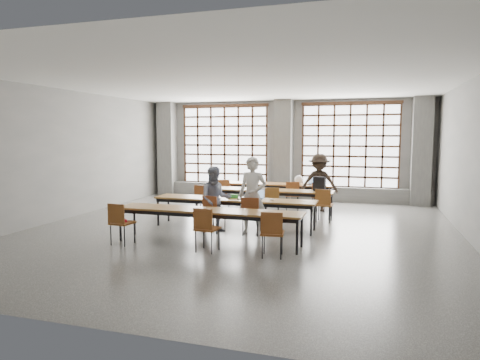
{
  "coord_description": "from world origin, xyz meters",
  "views": [
    {
      "loc": [
        2.92,
        -9.61,
        2.27
      ],
      "look_at": [
        -0.13,
        0.4,
        1.17
      ],
      "focal_mm": 32.0,
      "sensor_mm": 36.0,
      "label": 1
    }
  ],
  "objects_px": {
    "desk_row_b": "(263,191)",
    "chair_mid_centre": "(272,200)",
    "green_box": "(233,196)",
    "desk_row_d": "(208,213)",
    "laptop_front": "(257,196)",
    "student_female": "(215,199)",
    "mouse": "(272,200)",
    "chair_back_right": "(319,194)",
    "chair_mid_left": "(203,197)",
    "chair_back_left": "(224,190)",
    "laptop_back": "(314,182)",
    "phone": "(240,199)",
    "student_male": "(252,196)",
    "chair_back_mid": "(292,193)",
    "chair_mid_right": "(324,202)",
    "plastic_bag": "(299,180)",
    "chair_near_left": "(120,220)",
    "desk_row_a": "(271,185)",
    "red_pouch": "(122,221)",
    "student_back": "(319,183)",
    "chair_front_left": "(213,210)",
    "backpack": "(319,184)",
    "chair_near_right": "(272,229)",
    "desk_row_c": "(234,201)",
    "chair_near_mid": "(206,225)",
    "chair_front_right": "(251,212)"
  },
  "relations": [
    {
      "from": "chair_front_left",
      "to": "laptop_front",
      "type": "bearing_deg",
      "value": 40.29
    },
    {
      "from": "chair_back_right",
      "to": "chair_mid_centre",
      "type": "distance_m",
      "value": 1.88
    },
    {
      "from": "mouse",
      "to": "green_box",
      "type": "height_order",
      "value": "green_box"
    },
    {
      "from": "desk_row_d",
      "to": "phone",
      "type": "distance_m",
      "value": 1.54
    },
    {
      "from": "desk_row_c",
      "to": "chair_front_left",
      "type": "relative_size",
      "value": 4.55
    },
    {
      "from": "desk_row_d",
      "to": "chair_back_left",
      "type": "bearing_deg",
      "value": 105.12
    },
    {
      "from": "desk_row_d",
      "to": "chair_front_left",
      "type": "xyz_separation_m",
      "value": [
        -0.27,
        1.0,
        -0.13
      ]
    },
    {
      "from": "green_box",
      "to": "chair_near_left",
      "type": "bearing_deg",
      "value": -126.23
    },
    {
      "from": "student_female",
      "to": "laptop_front",
      "type": "height_order",
      "value": "student_female"
    },
    {
      "from": "desk_row_d",
      "to": "chair_mid_right",
      "type": "relative_size",
      "value": 4.55
    },
    {
      "from": "desk_row_a",
      "to": "desk_row_d",
      "type": "distance_m",
      "value": 5.13
    },
    {
      "from": "phone",
      "to": "chair_back_left",
      "type": "bearing_deg",
      "value": 115.95
    },
    {
      "from": "chair_back_mid",
      "to": "chair_mid_left",
      "type": "bearing_deg",
      "value": -146.12
    },
    {
      "from": "chair_mid_right",
      "to": "desk_row_b",
      "type": "bearing_deg",
      "value": 160.68
    },
    {
      "from": "chair_near_left",
      "to": "desk_row_d",
      "type": "bearing_deg",
      "value": 20.23
    },
    {
      "from": "chair_back_right",
      "to": "chair_near_right",
      "type": "height_order",
      "value": "same"
    },
    {
      "from": "chair_front_left",
      "to": "desk_row_d",
      "type": "bearing_deg",
      "value": -74.9
    },
    {
      "from": "chair_mid_left",
      "to": "mouse",
      "type": "distance_m",
      "value": 2.69
    },
    {
      "from": "red_pouch",
      "to": "chair_mid_right",
      "type": "bearing_deg",
      "value": 42.87
    },
    {
      "from": "student_back",
      "to": "mouse",
      "type": "bearing_deg",
      "value": -113.28
    },
    {
      "from": "chair_back_left",
      "to": "chair_mid_left",
      "type": "bearing_deg",
      "value": -93.62
    },
    {
      "from": "chair_mid_right",
      "to": "plastic_bag",
      "type": "xyz_separation_m",
      "value": [
        -1.01,
        2.22,
        0.34
      ]
    },
    {
      "from": "student_female",
      "to": "mouse",
      "type": "bearing_deg",
      "value": -4.58
    },
    {
      "from": "laptop_front",
      "to": "plastic_bag",
      "type": "height_order",
      "value": "plastic_bag"
    },
    {
      "from": "chair_front_right",
      "to": "phone",
      "type": "relative_size",
      "value": 6.77
    },
    {
      "from": "chair_back_right",
      "to": "laptop_back",
      "type": "distance_m",
      "value": 0.82
    },
    {
      "from": "mouse",
      "to": "phone",
      "type": "distance_m",
      "value": 0.77
    },
    {
      "from": "student_back",
      "to": "chair_back_left",
      "type": "bearing_deg",
      "value": 173.32
    },
    {
      "from": "chair_near_left",
      "to": "backpack",
      "type": "relative_size",
      "value": 2.2
    },
    {
      "from": "phone",
      "to": "laptop_back",
      "type": "bearing_deg",
      "value": 70.83
    },
    {
      "from": "desk_row_d",
      "to": "laptop_front",
      "type": "distance_m",
      "value": 1.84
    },
    {
      "from": "chair_back_mid",
      "to": "green_box",
      "type": "distance_m",
      "value": 2.97
    },
    {
      "from": "chair_back_right",
      "to": "chair_mid_centre",
      "type": "height_order",
      "value": "same"
    },
    {
      "from": "desk_row_c",
      "to": "chair_mid_right",
      "type": "height_order",
      "value": "chair_mid_right"
    },
    {
      "from": "green_box",
      "to": "desk_row_d",
      "type": "bearing_deg",
      "value": -90.09
    },
    {
      "from": "chair_near_mid",
      "to": "chair_near_left",
      "type": "bearing_deg",
      "value": -180.0
    },
    {
      "from": "chair_back_left",
      "to": "phone",
      "type": "height_order",
      "value": "chair_back_left"
    },
    {
      "from": "plastic_bag",
      "to": "chair_back_left",
      "type": "bearing_deg",
      "value": -163.47
    },
    {
      "from": "desk_row_c",
      "to": "student_female",
      "type": "distance_m",
      "value": 0.59
    },
    {
      "from": "chair_back_mid",
      "to": "chair_mid_left",
      "type": "relative_size",
      "value": 1.0
    },
    {
      "from": "desk_row_d",
      "to": "chair_mid_centre",
      "type": "distance_m",
      "value": 3.04
    },
    {
      "from": "chair_back_right",
      "to": "green_box",
      "type": "height_order",
      "value": "chair_back_right"
    },
    {
      "from": "desk_row_b",
      "to": "chair_mid_centre",
      "type": "bearing_deg",
      "value": -56.7
    },
    {
      "from": "chair_back_left",
      "to": "laptop_back",
      "type": "xyz_separation_m",
      "value": [
        2.74,
        0.74,
        0.25
      ]
    },
    {
      "from": "desk_row_d",
      "to": "chair_near_mid",
      "type": "height_order",
      "value": "chair_near_mid"
    },
    {
      "from": "chair_mid_left",
      "to": "chair_mid_right",
      "type": "bearing_deg",
      "value": 0.0
    },
    {
      "from": "mouse",
      "to": "chair_mid_right",
      "type": "bearing_deg",
      "value": 51.52
    },
    {
      "from": "chair_back_mid",
      "to": "green_box",
      "type": "relative_size",
      "value": 3.52
    },
    {
      "from": "chair_back_left",
      "to": "student_male",
      "type": "distance_m",
      "value": 3.88
    },
    {
      "from": "chair_near_left",
      "to": "mouse",
      "type": "bearing_deg",
      "value": 39.49
    }
  ]
}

